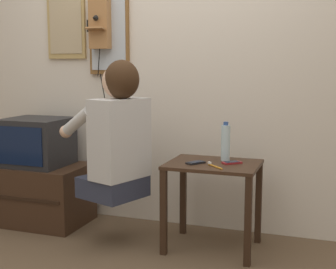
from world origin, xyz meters
name	(u,v)px	position (x,y,z in m)	size (l,w,h in m)	color
wall_back	(176,57)	(0.00, 1.18, 1.27)	(6.80, 0.05, 2.55)	beige
side_table	(213,181)	(0.40, 0.76, 0.46)	(0.59, 0.46, 0.58)	#382316
person	(117,133)	(-0.22, 0.60, 0.77)	(0.60, 0.53, 0.92)	#2D3347
tv_stand	(42,194)	(-0.98, 0.84, 0.23)	(0.70, 0.49, 0.45)	#382316
television	(37,142)	(-1.01, 0.84, 0.63)	(0.47, 0.42, 0.36)	#232326
wall_phone_antique	(101,22)	(-0.58, 1.10, 1.54)	(0.20, 0.18, 0.81)	#9E6B3D
framed_picture	(66,23)	(-0.91, 1.14, 1.55)	(0.33, 0.03, 0.56)	tan
wall_mirror	(109,32)	(-0.53, 1.14, 1.47)	(0.33, 0.03, 0.65)	brown
cell_phone_held	(196,163)	(0.30, 0.70, 0.59)	(0.12, 0.14, 0.01)	black
cell_phone_spare	(232,163)	(0.52, 0.78, 0.59)	(0.13, 0.13, 0.01)	maroon
water_bottle	(226,142)	(0.45, 0.86, 0.70)	(0.06, 0.06, 0.26)	silver
toothbrush	(214,166)	(0.43, 0.64, 0.59)	(0.12, 0.12, 0.02)	orange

